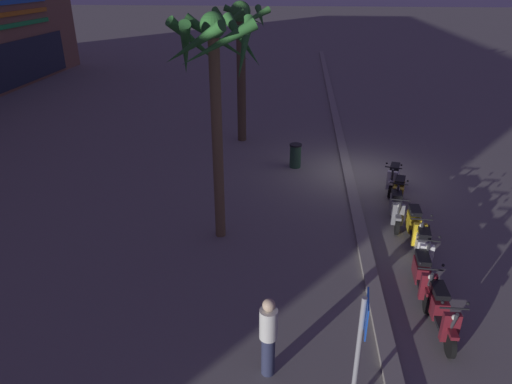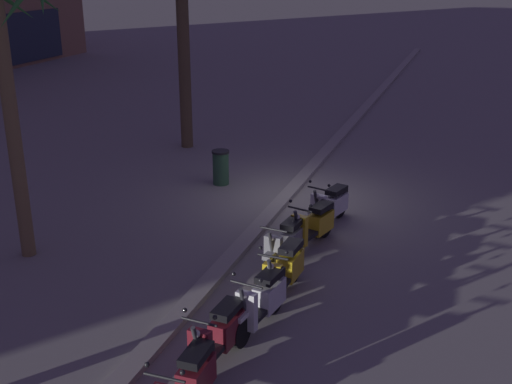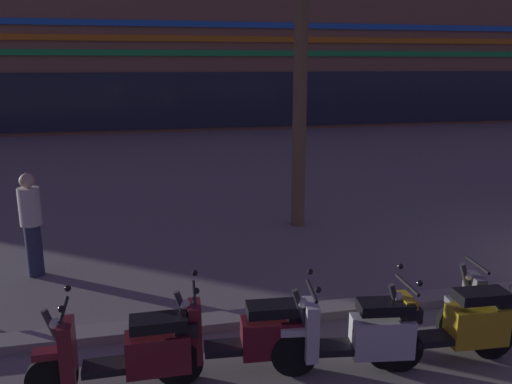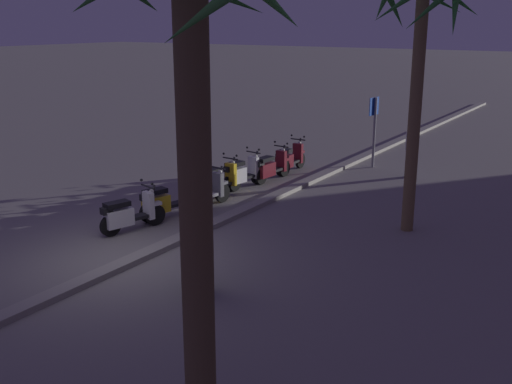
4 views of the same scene
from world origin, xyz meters
The scene contains 6 objects.
mall_facade_backdrop centered at (-5.86, 28.45, 5.01)m, with size 55.17×15.46×10.03m.
scooter_maroon_gap_after_mid centered at (-8.59, -0.86, 0.45)m, with size 1.83×0.56×1.17m.
scooter_maroon_mid_front centered at (-7.31, -0.78, 0.45)m, with size 1.78×0.56×1.17m.
scooter_white_last_in_row centered at (-6.08, -1.06, 0.46)m, with size 1.73×0.60×1.17m.
scooter_yellow_far_back centered at (-4.92, -1.09, 0.47)m, with size 1.83×0.56×1.17m.
pedestrian_window_shopping centered at (-10.17, 2.71, 0.92)m, with size 0.34×0.34×1.73m.
Camera 3 is at (-8.36, -5.95, 3.42)m, focal length 36.51 mm.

